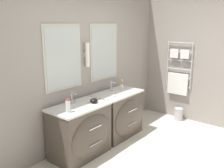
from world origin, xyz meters
TOP-DOWN VIEW (x-y plane):
  - wall_back at (0.00, 1.66)m, footprint 5.77×0.15m
  - wall_right at (2.11, 0.74)m, footprint 0.13×3.45m
  - vanity_left at (-0.38, 1.28)m, footprint 0.91×0.62m
  - vanity_right at (0.55, 1.28)m, footprint 0.91×0.62m
  - faucet_left at (-0.38, 1.45)m, footprint 0.17×0.11m
  - faucet_right at (0.55, 1.45)m, footprint 0.17×0.11m
  - toiletry_bottle at (-0.67, 1.23)m, footprint 0.07×0.07m
  - amenity_bowl at (-0.14, 1.23)m, footprint 0.12×0.12m
  - flower_vase at (0.76, 1.37)m, footprint 0.05×0.05m
  - soap_dish at (0.29, 1.19)m, footprint 0.08×0.06m
  - waste_bin at (1.93, 0.75)m, footprint 0.18×0.18m

SIDE VIEW (x-z plane):
  - waste_bin at x=1.93m, z-range 0.01..0.26m
  - vanity_left at x=-0.38m, z-range 0.01..0.81m
  - vanity_right at x=0.55m, z-range 0.01..0.81m
  - soap_dish at x=0.29m, z-range 0.80..0.85m
  - amenity_bowl at x=-0.14m, z-range 0.81..0.88m
  - flower_vase at x=0.76m, z-range 0.79..0.99m
  - faucet_left at x=-0.38m, z-range 0.80..0.98m
  - faucet_right at x=0.55m, z-range 0.80..0.98m
  - toiletry_bottle at x=-0.67m, z-range 0.80..0.99m
  - wall_right at x=2.11m, z-range -0.01..2.59m
  - wall_back at x=0.00m, z-range 0.01..2.61m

